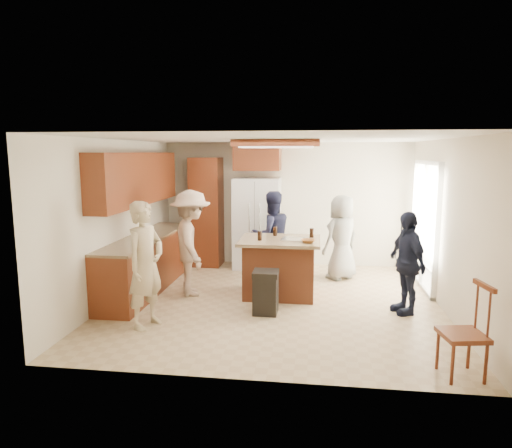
# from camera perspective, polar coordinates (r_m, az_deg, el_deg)

# --- Properties ---
(person_front_left) EXTENTS (0.63, 0.73, 1.68)m
(person_front_left) POSITION_cam_1_polar(r_m,az_deg,el_deg) (6.18, -13.64, -4.97)
(person_front_left) COLOR tan
(person_front_left) RESTS_ON ground
(person_behind_left) EXTENTS (0.92, 0.80, 1.62)m
(person_behind_left) POSITION_cam_1_polar(r_m,az_deg,el_deg) (8.29, 1.94, -1.45)
(person_behind_left) COLOR #1B1D37
(person_behind_left) RESTS_ON ground
(person_behind_right) EXTENTS (0.89, 0.87, 1.55)m
(person_behind_right) POSITION_cam_1_polar(r_m,az_deg,el_deg) (8.44, 10.64, -1.65)
(person_behind_right) COLOR gray
(person_behind_right) RESTS_ON ground
(person_side_right) EXTENTS (0.70, 0.96, 1.48)m
(person_side_right) POSITION_cam_1_polar(r_m,az_deg,el_deg) (6.89, 18.31, -4.61)
(person_side_right) COLOR #1A1F35
(person_side_right) RESTS_ON ground
(person_counter) EXTENTS (0.90, 1.22, 1.71)m
(person_counter) POSITION_cam_1_polar(r_m,az_deg,el_deg) (7.43, -8.09, -2.36)
(person_counter) COLOR tan
(person_counter) RESTS_ON ground
(left_cabinetry) EXTENTS (0.64, 3.00, 2.30)m
(left_cabinetry) POSITION_cam_1_polar(r_m,az_deg,el_deg) (7.87, -13.85, -1.17)
(left_cabinetry) COLOR maroon
(left_cabinetry) RESTS_ON ground
(back_wall_units) EXTENTS (1.80, 0.60, 2.45)m
(back_wall_units) POSITION_cam_1_polar(r_m,az_deg,el_deg) (9.26, -4.61, 3.20)
(back_wall_units) COLOR maroon
(back_wall_units) RESTS_ON ground
(refrigerator) EXTENTS (0.90, 0.76, 1.80)m
(refrigerator) POSITION_cam_1_polar(r_m,az_deg,el_deg) (9.11, 0.14, 0.09)
(refrigerator) COLOR white
(refrigerator) RESTS_ON ground
(kitchen_island) EXTENTS (1.28, 1.03, 0.93)m
(kitchen_island) POSITION_cam_1_polar(r_m,az_deg,el_deg) (7.41, 2.98, -5.35)
(kitchen_island) COLOR #964626
(kitchen_island) RESTS_ON ground
(island_items) EXTENTS (0.91, 0.69, 0.15)m
(island_items) POSITION_cam_1_polar(r_m,az_deg,el_deg) (7.22, 4.96, -1.76)
(island_items) COLOR silver
(island_items) RESTS_ON kitchen_island
(trash_bin) EXTENTS (0.36, 0.36, 0.63)m
(trash_bin) POSITION_cam_1_polar(r_m,az_deg,el_deg) (6.62, 1.22, -8.48)
(trash_bin) COLOR black
(trash_bin) RESTS_ON ground
(spindle_chair) EXTENTS (0.49, 0.49, 0.99)m
(spindle_chair) POSITION_cam_1_polar(r_m,az_deg,el_deg) (5.26, 24.62, -12.47)
(spindle_chair) COLOR maroon
(spindle_chair) RESTS_ON ground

